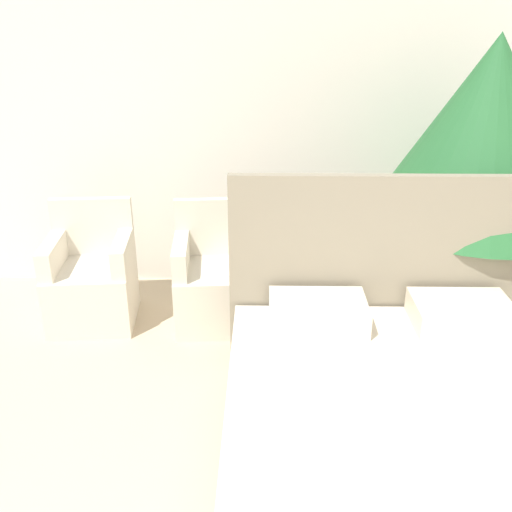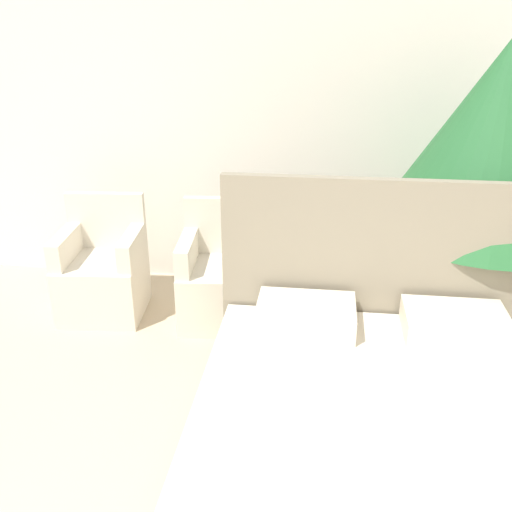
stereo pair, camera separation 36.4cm
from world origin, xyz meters
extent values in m
cube|color=silver|center=(0.00, 3.67, 1.45)|extent=(10.00, 0.06, 2.90)
cube|color=#8C7A5B|center=(0.95, 1.16, 0.14)|extent=(1.74, 2.14, 0.28)
cube|color=beige|center=(0.95, 1.16, 0.40)|extent=(1.71, 2.10, 0.24)
cube|color=gray|center=(0.95, 2.26, 0.65)|extent=(1.78, 0.06, 1.30)
cube|color=beige|center=(0.55, 2.01, 0.59)|extent=(0.53, 0.36, 0.14)
cube|color=beige|center=(1.34, 2.01, 0.59)|extent=(0.53, 0.36, 0.14)
cube|color=beige|center=(-0.98, 2.93, 0.22)|extent=(0.63, 0.62, 0.43)
cube|color=beige|center=(-1.00, 3.19, 0.65)|extent=(0.59, 0.11, 0.43)
cube|color=beige|center=(-1.22, 2.91, 0.53)|extent=(0.15, 0.52, 0.20)
cube|color=beige|center=(-0.74, 2.95, 0.53)|extent=(0.15, 0.52, 0.20)
cube|color=beige|center=(-0.08, 2.93, 0.22)|extent=(0.63, 0.62, 0.43)
cube|color=beige|center=(-0.10, 3.19, 0.65)|extent=(0.59, 0.11, 0.43)
cube|color=beige|center=(-0.32, 2.91, 0.53)|extent=(0.14, 0.52, 0.20)
cube|color=beige|center=(0.16, 2.95, 0.53)|extent=(0.14, 0.52, 0.20)
cylinder|color=#4C4C4C|center=(1.64, 2.85, 0.15)|extent=(0.46, 0.46, 0.31)
cylinder|color=brown|center=(1.64, 2.85, 0.58)|extent=(0.06, 0.06, 0.54)
cone|color=#235B2D|center=(1.64, 2.85, 1.42)|extent=(1.40, 1.40, 1.15)
camera|label=1|loc=(0.26, -0.73, 2.12)|focal=40.00mm
camera|label=2|loc=(0.62, -0.70, 2.12)|focal=40.00mm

